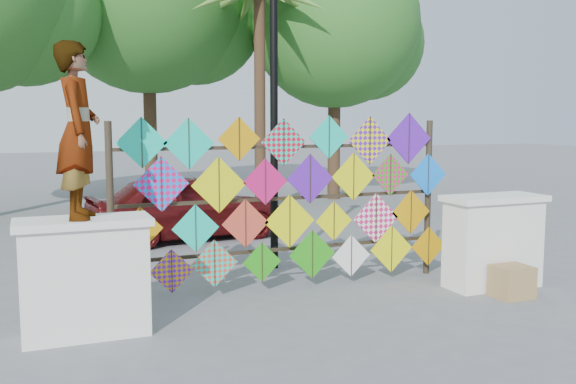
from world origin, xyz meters
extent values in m
plane|color=slate|center=(0.00, 0.00, 0.00)|extent=(80.00, 80.00, 0.00)
cube|color=white|center=(-2.70, -0.20, 0.60)|extent=(1.30, 0.55, 1.20)
cube|color=white|center=(-2.70, -0.20, 1.24)|extent=(1.40, 0.65, 0.08)
cube|color=white|center=(2.70, -0.20, 0.60)|extent=(1.30, 0.55, 1.20)
cube|color=white|center=(2.70, -0.20, 1.24)|extent=(1.40, 0.65, 0.08)
cylinder|color=#2C2318|center=(-2.30, 0.80, 1.15)|extent=(0.09, 0.09, 2.30)
cylinder|color=#2C2318|center=(2.30, 0.80, 1.15)|extent=(0.09, 0.09, 2.30)
cube|color=#2C2318|center=(0.00, 0.80, 0.55)|extent=(4.60, 0.04, 0.04)
cube|color=#2C2318|center=(0.00, 0.80, 1.25)|extent=(4.60, 0.04, 0.04)
cube|color=#2C2318|center=(0.00, 0.80, 1.95)|extent=(4.60, 0.04, 0.04)
cube|color=#0CCEAA|center=(-1.91, 0.74, 2.03)|extent=(0.64, 0.01, 0.64)
cube|color=#2C2318|center=(-1.91, 0.73, 2.03)|extent=(0.01, 0.01, 0.62)
cube|color=#0CCEAA|center=(-1.33, 0.74, 2.02)|extent=(0.65, 0.01, 0.65)
cube|color=#2C2318|center=(-1.33, 0.73, 2.02)|extent=(0.01, 0.01, 0.64)
cube|color=#D08C06|center=(-0.66, 0.74, 2.06)|extent=(0.57, 0.01, 0.57)
cube|color=#2C2318|center=(-0.66, 0.73, 2.06)|extent=(0.01, 0.01, 0.56)
cube|color=red|center=(-0.04, 0.74, 2.01)|extent=(0.64, 0.01, 0.64)
cube|color=#2C2318|center=(-0.04, 0.73, 2.01)|extent=(0.01, 0.01, 0.63)
cube|color=#0CCEAA|center=(0.63, 0.74, 2.07)|extent=(0.59, 0.01, 0.59)
cube|color=#2C2318|center=(0.63, 0.73, 2.07)|extent=(0.01, 0.01, 0.58)
cube|color=#5817B0|center=(1.26, 0.74, 2.02)|extent=(0.68, 0.01, 0.68)
cube|color=#2C2318|center=(1.26, 0.73, 2.02)|extent=(0.01, 0.01, 0.67)
cube|color=#5817B0|center=(1.91, 0.74, 2.04)|extent=(0.74, 0.01, 0.74)
cube|color=#2C2318|center=(1.91, 0.73, 2.04)|extent=(0.01, 0.01, 0.73)
cube|color=#C71260|center=(-1.69, 0.70, 1.52)|extent=(0.70, 0.01, 0.70)
cube|color=#2C2318|center=(-1.69, 0.69, 1.52)|extent=(0.01, 0.01, 0.68)
cube|color=#E7E409|center=(-0.95, 0.70, 1.48)|extent=(0.73, 0.01, 0.73)
cube|color=#2C2318|center=(-0.95, 0.69, 1.48)|extent=(0.01, 0.01, 0.72)
cube|color=#C71260|center=(-0.32, 0.70, 1.50)|extent=(0.62, 0.01, 0.62)
cube|color=#2C2318|center=(-0.32, 0.69, 1.50)|extent=(0.01, 0.01, 0.61)
cube|color=#5817B0|center=(0.33, 0.70, 1.51)|extent=(0.68, 0.01, 0.68)
cube|color=#2C2318|center=(0.33, 0.69, 1.51)|extent=(0.01, 0.01, 0.67)
cube|color=#E7E409|center=(0.99, 0.70, 1.52)|extent=(0.67, 0.01, 0.67)
cube|color=#2C2318|center=(0.99, 0.69, 1.52)|extent=(0.01, 0.01, 0.66)
cube|color=#C71260|center=(1.58, 0.70, 1.53)|extent=(0.60, 0.01, 0.60)
cube|color=#2C2318|center=(1.58, 0.69, 1.53)|extent=(0.01, 0.01, 0.59)
cube|color=#0B74F9|center=(2.22, 0.70, 1.51)|extent=(0.62, 0.01, 0.62)
cube|color=#2C2318|center=(2.22, 0.69, 1.51)|extent=(0.01, 0.01, 0.61)
cube|color=#D08C06|center=(-1.97, 0.66, 0.98)|extent=(0.56, 0.01, 0.56)
cube|color=#2C2318|center=(-1.97, 0.65, 0.98)|extent=(0.01, 0.01, 0.55)
cube|color=#0CCEAA|center=(-1.28, 0.66, 0.94)|extent=(0.61, 0.01, 0.61)
cube|color=#2C2318|center=(-1.28, 0.65, 0.94)|extent=(0.01, 0.01, 0.60)
cube|color=#CA412C|center=(-0.61, 0.66, 0.96)|extent=(0.64, 0.01, 0.64)
cube|color=#2C2318|center=(-0.61, 0.65, 0.96)|extent=(0.01, 0.01, 0.63)
cube|color=#E7E409|center=(0.01, 0.66, 0.95)|extent=(0.72, 0.01, 0.72)
cube|color=#2C2318|center=(0.01, 0.65, 0.95)|extent=(0.01, 0.01, 0.71)
cube|color=#E7E409|center=(0.67, 0.66, 0.92)|extent=(0.55, 0.01, 0.55)
cube|color=#2C2318|center=(0.67, 0.65, 0.92)|extent=(0.01, 0.01, 0.54)
cube|color=#C71260|center=(1.34, 0.66, 0.92)|extent=(0.72, 0.01, 0.72)
cube|color=#2C2318|center=(1.34, 0.65, 0.92)|extent=(0.01, 0.01, 0.71)
cube|color=#D08C06|center=(1.92, 0.66, 0.97)|extent=(0.64, 0.01, 0.64)
cube|color=#2C2318|center=(1.92, 0.65, 0.97)|extent=(0.01, 0.01, 0.63)
cube|color=#D08C06|center=(-1.60, 0.62, 0.42)|extent=(0.57, 0.01, 0.57)
cube|color=#2C2318|center=(-1.60, 0.61, 0.42)|extent=(0.01, 0.01, 0.56)
cube|color=#CA412C|center=(-1.05, 0.62, 0.47)|extent=(0.62, 0.01, 0.62)
cube|color=#2C2318|center=(-1.05, 0.61, 0.47)|extent=(0.01, 0.01, 0.61)
cube|color=#239A12|center=(-0.40, 0.62, 0.44)|extent=(0.54, 0.01, 0.54)
cube|color=#2C2318|center=(-0.40, 0.61, 0.44)|extent=(0.01, 0.01, 0.53)
cube|color=#239A12|center=(0.33, 0.62, 0.49)|extent=(0.68, 0.01, 0.68)
cube|color=#2C2318|center=(0.33, 0.61, 0.49)|extent=(0.01, 0.01, 0.67)
cube|color=white|center=(0.93, 0.62, 0.41)|extent=(0.59, 0.01, 0.59)
cube|color=#2C2318|center=(0.93, 0.61, 0.41)|extent=(0.01, 0.01, 0.58)
cube|color=#E7E409|center=(1.58, 0.62, 0.46)|extent=(0.69, 0.01, 0.69)
cube|color=#2C2318|center=(1.58, 0.61, 0.46)|extent=(0.01, 0.01, 0.67)
cube|color=#D08C06|center=(2.21, 0.62, 0.45)|extent=(0.58, 0.01, 0.58)
cube|color=#2C2318|center=(2.21, 0.61, 0.45)|extent=(0.01, 0.01, 0.57)
sphere|color=#296520|center=(-3.20, 9.30, 4.89)|extent=(3.64, 3.64, 3.64)
cylinder|color=#4D3421|center=(0.00, 11.00, 2.06)|extent=(0.36, 0.36, 4.12)
sphere|color=#296520|center=(1.40, 11.30, 5.25)|extent=(3.92, 3.92, 3.92)
cylinder|color=#4D3421|center=(5.00, 9.50, 1.79)|extent=(0.36, 0.36, 3.58)
sphere|color=#296520|center=(5.00, 9.50, 5.02)|extent=(4.80, 4.80, 4.80)
sphere|color=#296520|center=(6.20, 9.80, 4.54)|extent=(3.36, 3.36, 3.36)
sphere|color=#296520|center=(4.04, 9.30, 5.50)|extent=(3.12, 3.12, 3.12)
cylinder|color=#4D3421|center=(2.20, 8.00, 2.75)|extent=(0.28, 0.28, 5.50)
cone|color=#367025|center=(3.10, 8.00, 5.25)|extent=(1.82, 0.44, 1.16)
cone|color=#367025|center=(2.84, 8.64, 5.25)|extent=(1.60, 1.60, 1.16)
cone|color=#367025|center=(2.20, 8.90, 5.25)|extent=(0.44, 1.82, 1.16)
cone|color=#367025|center=(1.56, 8.64, 5.25)|extent=(1.60, 1.60, 1.16)
imported|color=#99999E|center=(-2.71, -0.20, 2.20)|extent=(0.55, 0.74, 1.84)
imported|color=#4D0D0F|center=(-0.43, 4.89, 0.64)|extent=(3.92, 1.94, 1.28)
cylinder|color=black|center=(0.30, 2.00, 2.10)|extent=(0.12, 0.12, 4.20)
cube|color=#946A47|center=(2.59, -0.73, 0.21)|extent=(0.47, 0.42, 0.42)
cube|color=#946A47|center=(2.66, -0.47, 0.18)|extent=(0.42, 0.39, 0.35)
camera|label=1|loc=(-3.20, -7.21, 2.33)|focal=40.00mm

